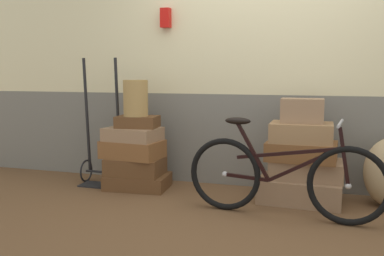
# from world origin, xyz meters

# --- Properties ---
(ground) EXTENTS (9.60, 5.20, 0.06)m
(ground) POSITION_xyz_m (0.00, 0.00, -0.03)
(ground) COLOR brown
(station_building) EXTENTS (7.60, 0.74, 2.57)m
(station_building) POSITION_xyz_m (0.01, 0.85, 1.29)
(station_building) COLOR slate
(station_building) RESTS_ON ground
(suitcase_0) EXTENTS (0.65, 0.49, 0.14)m
(suitcase_0) POSITION_xyz_m (-1.23, 0.35, 0.07)
(suitcase_0) COLOR brown
(suitcase_0) RESTS_ON ground
(suitcase_1) EXTENTS (0.57, 0.43, 0.18)m
(suitcase_1) POSITION_xyz_m (-1.25, 0.35, 0.23)
(suitcase_1) COLOR brown
(suitcase_1) RESTS_ON suitcase_0
(suitcase_2) EXTENTS (0.62, 0.45, 0.18)m
(suitcase_2) POSITION_xyz_m (-1.28, 0.34, 0.40)
(suitcase_2) COLOR brown
(suitcase_2) RESTS_ON suitcase_1
(suitcase_3) EXTENTS (0.57, 0.44, 0.13)m
(suitcase_3) POSITION_xyz_m (-1.28, 0.35, 0.56)
(suitcase_3) COLOR #937051
(suitcase_3) RESTS_ON suitcase_2
(suitcase_4) EXTENTS (0.44, 0.33, 0.12)m
(suitcase_4) POSITION_xyz_m (-1.23, 0.37, 0.68)
(suitcase_4) COLOR brown
(suitcase_4) RESTS_ON suitcase_3
(suitcase_5) EXTENTS (0.75, 0.49, 0.22)m
(suitcase_5) POSITION_xyz_m (0.38, 0.35, 0.11)
(suitcase_5) COLOR #937051
(suitcase_5) RESTS_ON ground
(suitcase_6) EXTENTS (0.65, 0.41, 0.17)m
(suitcase_6) POSITION_xyz_m (0.42, 0.38, 0.30)
(suitcase_6) COLOR #937051
(suitcase_6) RESTS_ON suitcase_5
(suitcase_7) EXTENTS (0.64, 0.47, 0.17)m
(suitcase_7) POSITION_xyz_m (0.38, 0.37, 0.47)
(suitcase_7) COLOR brown
(suitcase_7) RESTS_ON suitcase_6
(suitcase_8) EXTENTS (0.55, 0.39, 0.17)m
(suitcase_8) POSITION_xyz_m (0.38, 0.36, 0.64)
(suitcase_8) COLOR #9E754C
(suitcase_8) RESTS_ON suitcase_7
(suitcase_9) EXTENTS (0.37, 0.24, 0.22)m
(suitcase_9) POSITION_xyz_m (0.38, 0.37, 0.84)
(suitcase_9) COLOR #937051
(suitcase_9) RESTS_ON suitcase_8
(wicker_basket) EXTENTS (0.25, 0.25, 0.36)m
(wicker_basket) POSITION_xyz_m (-1.24, 0.35, 0.92)
(wicker_basket) COLOR #A8844C
(wicker_basket) RESTS_ON suitcase_4
(luggage_trolley) EXTENTS (0.44, 0.34, 1.33)m
(luggage_trolley) POSITION_xyz_m (-1.66, 0.40, 0.33)
(luggage_trolley) COLOR black
(luggage_trolley) RESTS_ON ground
(bicycle) EXTENTS (1.62, 0.46, 0.81)m
(bicycle) POSITION_xyz_m (0.26, -0.12, 0.34)
(bicycle) COLOR black
(bicycle) RESTS_ON ground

